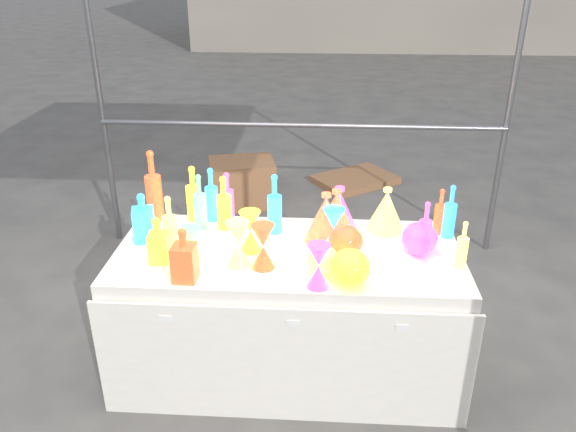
# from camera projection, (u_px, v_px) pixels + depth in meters

# --- Properties ---
(ground) EXTENTS (80.00, 80.00, 0.00)m
(ground) POSITION_uv_depth(u_px,v_px,m) (288.00, 364.00, 3.24)
(ground) COLOR slate
(ground) RESTS_ON ground
(display_table) EXTENTS (1.84, 0.83, 0.75)m
(display_table) POSITION_uv_depth(u_px,v_px,m) (288.00, 312.00, 3.08)
(display_table) COLOR white
(display_table) RESTS_ON ground
(cardboard_box_closed) EXTENTS (0.67, 0.56, 0.43)m
(cardboard_box_closed) POSITION_uv_depth(u_px,v_px,m) (242.00, 182.00, 5.23)
(cardboard_box_closed) COLOR #996945
(cardboard_box_closed) RESTS_ON ground
(cardboard_box_flat) EXTENTS (0.95, 0.90, 0.07)m
(cardboard_box_flat) POSITION_uv_depth(u_px,v_px,m) (355.00, 180.00, 5.78)
(cardboard_box_flat) COLOR #996945
(cardboard_box_flat) RESTS_ON ground
(bottle_0) EXTENTS (0.09, 0.09, 0.33)m
(bottle_0) POSITION_uv_depth(u_px,v_px,m) (193.00, 193.00, 3.20)
(bottle_0) COLOR #F04D16
(bottle_0) RESTS_ON display_table
(bottle_1) EXTENTS (0.09, 0.09, 0.32)m
(bottle_1) POSITION_uv_depth(u_px,v_px,m) (211.00, 194.00, 3.20)
(bottle_1) COLOR green
(bottle_1) RESTS_ON display_table
(bottle_2) EXTENTS (0.12, 0.12, 0.42)m
(bottle_2) POSITION_uv_depth(u_px,v_px,m) (153.00, 186.00, 3.18)
(bottle_2) COLOR orange
(bottle_2) RESTS_ON display_table
(bottle_3) EXTENTS (0.08, 0.08, 0.29)m
(bottle_3) POSITION_uv_depth(u_px,v_px,m) (227.00, 197.00, 3.20)
(bottle_3) COLOR blue
(bottle_3) RESTS_ON display_table
(bottle_4) EXTENTS (0.08, 0.08, 0.31)m
(bottle_4) POSITION_uv_depth(u_px,v_px,m) (170.00, 224.00, 2.86)
(bottle_4) COLOR teal
(bottle_4) RESTS_ON display_table
(bottle_5) EXTENTS (0.08, 0.08, 0.32)m
(bottle_5) POSITION_uv_depth(u_px,v_px,m) (200.00, 202.00, 3.09)
(bottle_5) COLOR #A42071
(bottle_5) RESTS_ON display_table
(bottle_6) EXTENTS (0.09, 0.09, 0.31)m
(bottle_6) POSITION_uv_depth(u_px,v_px,m) (224.00, 202.00, 3.10)
(bottle_6) COLOR #F04D16
(bottle_6) RESTS_ON display_table
(bottle_7) EXTENTS (0.11, 0.11, 0.34)m
(bottle_7) POSITION_uv_depth(u_px,v_px,m) (275.00, 204.00, 3.05)
(bottle_7) COLOR green
(bottle_7) RESTS_ON display_table
(decanter_0) EXTENTS (0.10, 0.10, 0.24)m
(decanter_0) POSITION_uv_depth(u_px,v_px,m) (158.00, 240.00, 2.77)
(decanter_0) COLOR #F04D16
(decanter_0) RESTS_ON display_table
(decanter_1) EXTENTS (0.12, 0.12, 0.27)m
(decanter_1) POSITION_uv_depth(u_px,v_px,m) (184.00, 254.00, 2.61)
(decanter_1) COLOR orange
(decanter_1) RESTS_ON display_table
(decanter_2) EXTENTS (0.14, 0.14, 0.27)m
(decanter_2) POSITION_uv_depth(u_px,v_px,m) (143.00, 217.00, 2.98)
(decanter_2) COLOR green
(decanter_2) RESTS_ON display_table
(hourglass_0) EXTENTS (0.12, 0.12, 0.23)m
(hourglass_0) POSITION_uv_depth(u_px,v_px,m) (263.00, 247.00, 2.72)
(hourglass_0) COLOR orange
(hourglass_0) RESTS_ON display_table
(hourglass_1) EXTENTS (0.14, 0.14, 0.22)m
(hourglass_1) POSITION_uv_depth(u_px,v_px,m) (319.00, 266.00, 2.57)
(hourglass_1) COLOR blue
(hourglass_1) RESTS_ON display_table
(hourglass_2) EXTENTS (0.15, 0.15, 0.24)m
(hourglass_2) POSITION_uv_depth(u_px,v_px,m) (238.00, 244.00, 2.74)
(hourglass_2) COLOR teal
(hourglass_2) RESTS_ON display_table
(hourglass_3) EXTENTS (0.14, 0.14, 0.21)m
(hourglass_3) POSITION_uv_depth(u_px,v_px,m) (190.00, 248.00, 2.73)
(hourglass_3) COLOR #A42071
(hourglass_3) RESTS_ON display_table
(hourglass_4) EXTENTS (0.14, 0.14, 0.22)m
(hourglass_4) POSITION_uv_depth(u_px,v_px,m) (250.00, 231.00, 2.88)
(hourglass_4) COLOR #F04D16
(hourglass_4) RESTS_ON display_table
(hourglass_5) EXTENTS (0.13, 0.13, 0.23)m
(hourglass_5) POSITION_uv_depth(u_px,v_px,m) (333.00, 229.00, 2.89)
(hourglass_5) COLOR green
(hourglass_5) RESTS_ON display_table
(globe_0) EXTENTS (0.26, 0.26, 0.16)m
(globe_0) POSITION_uv_depth(u_px,v_px,m) (350.00, 270.00, 2.60)
(globe_0) COLOR #F04D16
(globe_0) RESTS_ON display_table
(globe_1) EXTENTS (0.16, 0.16, 0.12)m
(globe_1) POSITION_uv_depth(u_px,v_px,m) (323.00, 261.00, 2.70)
(globe_1) COLOR teal
(globe_1) RESTS_ON display_table
(globe_2) EXTENTS (0.22, 0.22, 0.14)m
(globe_2) POSITION_uv_depth(u_px,v_px,m) (346.00, 243.00, 2.85)
(globe_2) COLOR orange
(globe_2) RESTS_ON display_table
(globe_3) EXTENTS (0.22, 0.22, 0.15)m
(globe_3) POSITION_uv_depth(u_px,v_px,m) (419.00, 240.00, 2.87)
(globe_3) COLOR blue
(globe_3) RESTS_ON display_table
(lampshade_0) EXTENTS (0.24, 0.24, 0.27)m
(lampshade_0) POSITION_uv_depth(u_px,v_px,m) (326.00, 217.00, 2.97)
(lampshade_0) COLOR gold
(lampshade_0) RESTS_ON display_table
(lampshade_1) EXTENTS (0.30, 0.30, 0.28)m
(lampshade_1) POSITION_uv_depth(u_px,v_px,m) (336.00, 214.00, 3.00)
(lampshade_1) COLOR gold
(lampshade_1) RESTS_ON display_table
(lampshade_2) EXTENTS (0.25, 0.25, 0.28)m
(lampshade_2) POSITION_uv_depth(u_px,v_px,m) (339.00, 211.00, 3.03)
(lampshade_2) COLOR blue
(lampshade_2) RESTS_ON display_table
(lampshade_3) EXTENTS (0.23, 0.23, 0.25)m
(lampshade_3) POSITION_uv_depth(u_px,v_px,m) (386.00, 209.00, 3.09)
(lampshade_3) COLOR teal
(lampshade_3) RESTS_ON display_table
(bottle_8) EXTENTS (0.08, 0.08, 0.30)m
(bottle_8) POSITION_uv_depth(u_px,v_px,m) (450.00, 211.00, 3.00)
(bottle_8) COLOR green
(bottle_8) RESTS_ON display_table
(bottle_9) EXTENTS (0.07, 0.07, 0.26)m
(bottle_9) POSITION_uv_depth(u_px,v_px,m) (440.00, 211.00, 3.06)
(bottle_9) COLOR orange
(bottle_9) RESTS_ON display_table
(bottle_10) EXTENTS (0.07, 0.07, 0.29)m
(bottle_10) POSITION_uv_depth(u_px,v_px,m) (425.00, 228.00, 2.84)
(bottle_10) COLOR blue
(bottle_10) RESTS_ON display_table
(bottle_11) EXTENTS (0.07, 0.07, 0.25)m
(bottle_11) POSITION_uv_depth(u_px,v_px,m) (463.00, 244.00, 2.72)
(bottle_11) COLOR teal
(bottle_11) RESTS_ON display_table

